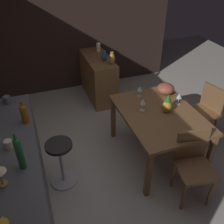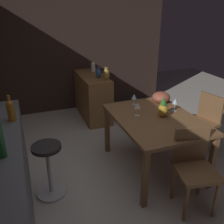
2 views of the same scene
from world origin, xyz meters
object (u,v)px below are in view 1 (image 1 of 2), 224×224
object	(u,v)px
wine_glass_right	(143,102)
dining_table	(159,118)
wine_glass_center	(179,96)
cup_slate	(7,100)
bar_stool	(61,162)
wine_bottle_green	(19,153)
sideboard_cabinet	(98,77)
pillar_candle_tall	(98,48)
chair_near_window	(193,163)
pineapple_centerpiece	(167,104)
vase_ceramic_blue	(104,56)
wine_bottle_amber	(24,113)
fruit_bowl	(166,89)
vase_brass	(112,59)
chair_by_doorway	(205,111)
cup_cream	(9,144)
wine_glass_left	(140,89)

from	to	relation	value
wine_glass_right	dining_table	bearing A→B (deg)	-124.33
wine_glass_center	cup_slate	xyz separation A→B (m)	(0.55, 2.15, 0.08)
bar_stool	wine_bottle_green	xyz separation A→B (m)	(-0.49, 0.37, 0.74)
sideboard_cabinet	pillar_candle_tall	distance (m)	0.56
chair_near_window	wine_glass_center	distance (m)	0.93
pineapple_centerpiece	vase_ceramic_blue	world-z (taller)	vase_ceramic_blue
wine_glass_center	wine_bottle_amber	xyz separation A→B (m)	(0.06, 1.96, 0.16)
fruit_bowl	vase_brass	xyz separation A→B (m)	(1.06, 0.44, 0.11)
chair_near_window	fruit_bowl	distance (m)	1.20
chair_by_doorway	cup_cream	world-z (taller)	cup_cream
wine_glass_left	pineapple_centerpiece	bearing A→B (deg)	-161.46
wine_glass_right	wine_bottle_green	bearing A→B (deg)	113.38
chair_near_window	bar_stool	xyz separation A→B (m)	(0.68, 1.40, -0.15)
vase_ceramic_blue	wine_glass_center	bearing A→B (deg)	-161.16
sideboard_cabinet	chair_near_window	world-z (taller)	chair_near_window
sideboard_cabinet	pillar_candle_tall	world-z (taller)	pillar_candle_tall
dining_table	wine_glass_center	bearing A→B (deg)	-73.84
wine_glass_right	fruit_bowl	bearing A→B (deg)	-60.69
dining_table	vase_brass	world-z (taller)	vase_brass
sideboard_cabinet	wine_glass_right	bearing A→B (deg)	-177.45
wine_glass_center	fruit_bowl	size ratio (longest dim) A/B	0.67
wine_glass_center	wine_bottle_green	size ratio (longest dim) A/B	0.43
cup_slate	pillar_candle_tall	bearing A→B (deg)	-48.31
wine_glass_center	cup_cream	xyz separation A→B (m)	(-0.31, 2.15, 0.08)
sideboard_cabinet	pillar_candle_tall	size ratio (longest dim) A/B	5.89
cup_slate	pineapple_centerpiece	bearing A→B (deg)	-109.01
chair_by_doorway	wine_glass_left	distance (m)	1.06
cup_slate	bar_stool	bearing A→B (deg)	-145.04
pineapple_centerpiece	cup_cream	xyz separation A→B (m)	(-0.21, 1.91, 0.09)
wine_bottle_amber	vase_brass	size ratio (longest dim) A/B	1.27
chair_near_window	wine_glass_center	size ratio (longest dim) A/B	5.17
wine_bottle_amber	pineapple_centerpiece	bearing A→B (deg)	-95.54
wine_bottle_amber	cup_slate	bearing A→B (deg)	20.74
wine_glass_center	wine_bottle_green	xyz separation A→B (m)	(-0.62, 2.03, 0.21)
cup_slate	vase_ceramic_blue	bearing A→B (deg)	-57.98
bar_stool	pillar_candle_tall	world-z (taller)	pillar_candle_tall
pineapple_centerpiece	wine_glass_center	bearing A→B (deg)	-66.95
wine_glass_right	wine_glass_left	bearing A→B (deg)	-18.79
sideboard_cabinet	vase_ceramic_blue	world-z (taller)	vase_ceramic_blue
vase_brass	cup_cream	bearing A→B (deg)	134.96
wine_bottle_green	wine_glass_left	bearing A→B (deg)	-58.44
dining_table	chair_near_window	bearing A→B (deg)	-175.07
dining_table	bar_stool	xyz separation A→B (m)	(-0.03, 1.34, -0.31)
wine_glass_center	chair_by_doorway	bearing A→B (deg)	-88.02
dining_table	cup_cream	size ratio (longest dim) A/B	11.30
bar_stool	cup_cream	size ratio (longest dim) A/B	5.70
cup_slate	dining_table	bearing A→B (deg)	-109.70
wine_glass_left	wine_bottle_green	xyz separation A→B (m)	(-1.00, 1.63, 0.23)
pineapple_centerpiece	pillar_candle_tall	size ratio (longest dim) A/B	1.42
wine_glass_left	pillar_candle_tall	world-z (taller)	pillar_candle_tall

